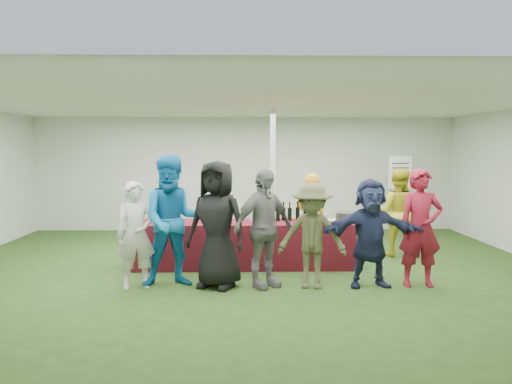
{
  "coord_description": "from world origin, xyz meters",
  "views": [
    {
      "loc": [
        -0.03,
        -7.97,
        1.98
      ],
      "look_at": [
        0.17,
        0.24,
        1.25
      ],
      "focal_mm": 35.0,
      "sensor_mm": 36.0,
      "label": 1
    }
  ],
  "objects_px": {
    "wine_list_sign": "(400,179)",
    "customer_4": "(312,236)",
    "staff_back": "(398,213)",
    "customer_0": "(136,235)",
    "customer_2": "(217,224)",
    "serving_table": "(244,244)",
    "customer_1": "(173,221)",
    "staff_pourer": "(310,216)",
    "dump_bucket": "(343,218)",
    "customer_6": "(421,228)",
    "customer_3": "(263,228)",
    "customer_5": "(370,233)"
  },
  "relations": [
    {
      "from": "wine_list_sign",
      "to": "customer_4",
      "type": "distance_m",
      "value": 4.5
    },
    {
      "from": "staff_back",
      "to": "customer_0",
      "type": "bearing_deg",
      "value": 47.47
    },
    {
      "from": "wine_list_sign",
      "to": "customer_0",
      "type": "relative_size",
      "value": 1.19
    },
    {
      "from": "customer_2",
      "to": "customer_4",
      "type": "relative_size",
      "value": 1.21
    },
    {
      "from": "serving_table",
      "to": "customer_1",
      "type": "height_order",
      "value": "customer_1"
    },
    {
      "from": "staff_pourer",
      "to": "customer_4",
      "type": "height_order",
      "value": "staff_pourer"
    },
    {
      "from": "dump_bucket",
      "to": "customer_2",
      "type": "xyz_separation_m",
      "value": [
        -1.99,
        -1.01,
        0.06
      ]
    },
    {
      "from": "staff_pourer",
      "to": "customer_2",
      "type": "distance_m",
      "value": 2.39
    },
    {
      "from": "customer_0",
      "to": "customer_1",
      "type": "height_order",
      "value": "customer_1"
    },
    {
      "from": "customer_2",
      "to": "customer_6",
      "type": "distance_m",
      "value": 2.9
    },
    {
      "from": "staff_back",
      "to": "customer_6",
      "type": "height_order",
      "value": "customer_6"
    },
    {
      "from": "serving_table",
      "to": "customer_0",
      "type": "relative_size",
      "value": 2.38
    },
    {
      "from": "serving_table",
      "to": "staff_back",
      "type": "height_order",
      "value": "staff_back"
    },
    {
      "from": "staff_back",
      "to": "customer_4",
      "type": "xyz_separation_m",
      "value": [
        -1.84,
        -2.04,
        -0.06
      ]
    },
    {
      "from": "wine_list_sign",
      "to": "customer_3",
      "type": "height_order",
      "value": "wine_list_sign"
    },
    {
      "from": "serving_table",
      "to": "customer_2",
      "type": "height_order",
      "value": "customer_2"
    },
    {
      "from": "serving_table",
      "to": "customer_0",
      "type": "distance_m",
      "value": 2.0
    },
    {
      "from": "customer_4",
      "to": "staff_pourer",
      "type": "bearing_deg",
      "value": 94.05
    },
    {
      "from": "serving_table",
      "to": "dump_bucket",
      "type": "height_order",
      "value": "dump_bucket"
    },
    {
      "from": "wine_list_sign",
      "to": "customer_3",
      "type": "xyz_separation_m",
      "value": [
        -3.1,
        -3.7,
        -0.47
      ]
    },
    {
      "from": "staff_pourer",
      "to": "customer_2",
      "type": "relative_size",
      "value": 0.85
    },
    {
      "from": "customer_1",
      "to": "customer_3",
      "type": "xyz_separation_m",
      "value": [
        1.28,
        -0.09,
        -0.09
      ]
    },
    {
      "from": "customer_3",
      "to": "customer_0",
      "type": "bearing_deg",
      "value": 144.32
    },
    {
      "from": "customer_6",
      "to": "serving_table",
      "type": "bearing_deg",
      "value": 155.37
    },
    {
      "from": "dump_bucket",
      "to": "customer_0",
      "type": "xyz_separation_m",
      "value": [
        -3.13,
        -1.02,
        -0.08
      ]
    },
    {
      "from": "customer_5",
      "to": "customer_0",
      "type": "bearing_deg",
      "value": 176.14
    },
    {
      "from": "customer_3",
      "to": "customer_4",
      "type": "height_order",
      "value": "customer_3"
    },
    {
      "from": "serving_table",
      "to": "customer_6",
      "type": "relative_size",
      "value": 2.14
    },
    {
      "from": "staff_pourer",
      "to": "staff_back",
      "type": "distance_m",
      "value": 1.63
    },
    {
      "from": "customer_5",
      "to": "customer_4",
      "type": "bearing_deg",
      "value": 179.53
    },
    {
      "from": "serving_table",
      "to": "wine_list_sign",
      "type": "relative_size",
      "value": 2.0
    },
    {
      "from": "customer_5",
      "to": "customer_1",
      "type": "bearing_deg",
      "value": 174.15
    },
    {
      "from": "wine_list_sign",
      "to": "staff_back",
      "type": "bearing_deg",
      "value": -108.38
    },
    {
      "from": "dump_bucket",
      "to": "customer_3",
      "type": "height_order",
      "value": "customer_3"
    },
    {
      "from": "dump_bucket",
      "to": "customer_0",
      "type": "height_order",
      "value": "customer_0"
    },
    {
      "from": "customer_1",
      "to": "serving_table",
      "type": "bearing_deg",
      "value": 38.31
    },
    {
      "from": "customer_0",
      "to": "customer_2",
      "type": "xyz_separation_m",
      "value": [
        1.14,
        0.02,
        0.15
      ]
    },
    {
      "from": "customer_4",
      "to": "customer_6",
      "type": "relative_size",
      "value": 0.88
    },
    {
      "from": "serving_table",
      "to": "wine_list_sign",
      "type": "distance_m",
      "value": 4.28
    },
    {
      "from": "staff_back",
      "to": "customer_3",
      "type": "relative_size",
      "value": 0.95
    },
    {
      "from": "customer_3",
      "to": "customer_4",
      "type": "distance_m",
      "value": 0.69
    },
    {
      "from": "wine_list_sign",
      "to": "customer_0",
      "type": "bearing_deg",
      "value": -142.89
    },
    {
      "from": "dump_bucket",
      "to": "staff_pourer",
      "type": "distance_m",
      "value": 0.91
    },
    {
      "from": "customer_5",
      "to": "customer_6",
      "type": "distance_m",
      "value": 0.72
    },
    {
      "from": "customer_5",
      "to": "staff_pourer",
      "type": "bearing_deg",
      "value": 104.93
    },
    {
      "from": "customer_2",
      "to": "customer_5",
      "type": "height_order",
      "value": "customer_2"
    },
    {
      "from": "staff_pourer",
      "to": "customer_1",
      "type": "xyz_separation_m",
      "value": [
        -2.19,
        -1.72,
        0.17
      ]
    },
    {
      "from": "staff_pourer",
      "to": "staff_back",
      "type": "height_order",
      "value": "staff_back"
    },
    {
      "from": "customer_3",
      "to": "customer_1",
      "type": "bearing_deg",
      "value": 140.07
    },
    {
      "from": "staff_pourer",
      "to": "customer_4",
      "type": "bearing_deg",
      "value": 71.82
    }
  ]
}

